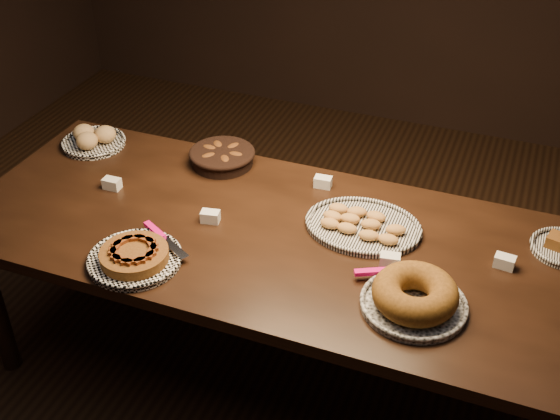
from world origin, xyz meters
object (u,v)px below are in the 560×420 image
(buffet_table, at_px, (272,247))
(apple_tart_plate, at_px, (135,257))
(madeleine_platter, at_px, (362,225))
(bundt_cake_plate, at_px, (414,296))

(buffet_table, distance_m, apple_tart_plate, 0.52)
(madeleine_platter, distance_m, bundt_cake_plate, 0.45)
(buffet_table, height_order, madeleine_platter, madeleine_platter)
(madeleine_platter, bearing_deg, bundt_cake_plate, -38.28)
(bundt_cake_plate, bearing_deg, madeleine_platter, 120.49)
(buffet_table, xyz_separation_m, madeleine_platter, (0.31, 0.14, 0.09))
(bundt_cake_plate, bearing_deg, buffet_table, 152.57)
(apple_tart_plate, bearing_deg, madeleine_platter, 58.21)
(apple_tart_plate, distance_m, bundt_cake_plate, 0.97)
(apple_tart_plate, height_order, bundt_cake_plate, bundt_cake_plate)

